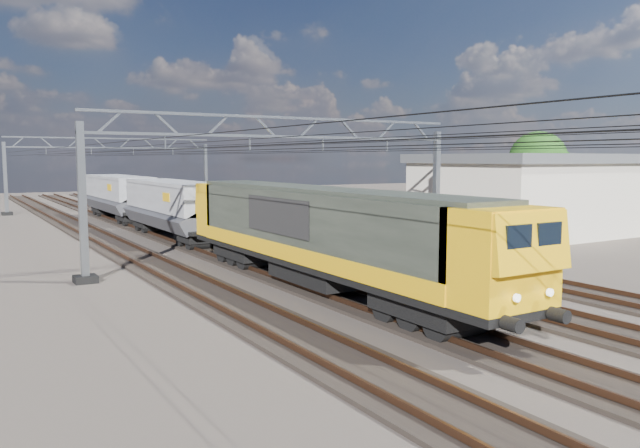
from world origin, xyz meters
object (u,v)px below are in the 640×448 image
hopper_wagon_lead (174,205)px  tree_far (542,163)px  locomotive (320,231)px  industrial_shed (553,193)px  catenary_gantry_far (113,171)px  hopper_wagon_mid (119,194)px  catenary_gantry_mid (288,183)px

hopper_wagon_lead → tree_far: tree_far is taller
locomotive → tree_far: bearing=26.5°
locomotive → industrial_shed: 25.40m
catenary_gantry_far → hopper_wagon_lead: (-2.00, -24.61, -1.67)m
locomotive → tree_far: size_ratio=2.82×
tree_far → locomotive: bearing=-153.5°
hopper_wagon_mid → industrial_shed: 33.66m
industrial_shed → hopper_wagon_mid: bearing=135.5°
catenary_gantry_mid → hopper_wagon_mid: size_ratio=1.53×
hopper_wagon_lead → hopper_wagon_mid: same height
catenary_gantry_mid → locomotive: 6.80m
catenary_gantry_far → hopper_wagon_mid: catenary_gantry_far is taller
hopper_wagon_lead → hopper_wagon_mid: 14.20m
hopper_wagon_mid → locomotive: bearing=-90.0°
catenary_gantry_mid → hopper_wagon_lead: size_ratio=1.53×
catenary_gantry_far → hopper_wagon_lead: 24.75m
industrial_shed → catenary_gantry_far: bearing=122.9°
industrial_shed → tree_far: 11.58m
catenary_gantry_mid → industrial_shed: bearing=5.2°
hopper_wagon_lead → industrial_shed: size_ratio=0.70×
locomotive → tree_far: 36.18m
industrial_shed → tree_far: (8.32, 7.79, 2.04)m
catenary_gantry_mid → tree_far: 31.87m
hopper_wagon_mid → industrial_shed: (24.00, -23.59, 0.49)m
hopper_wagon_mid → industrial_shed: size_ratio=0.70×
catenary_gantry_mid → hopper_wagon_mid: catenary_gantry_mid is taller
tree_far → catenary_gantry_far: bearing=139.2°
hopper_wagon_mid → tree_far: tree_far is taller
hopper_wagon_lead → locomotive: bearing=-90.0°
hopper_wagon_lead → industrial_shed: (24.00, -9.39, 0.49)m
catenary_gantry_far → hopper_wagon_lead: bearing=-94.6°
catenary_gantry_far → hopper_wagon_mid: size_ratio=1.53×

